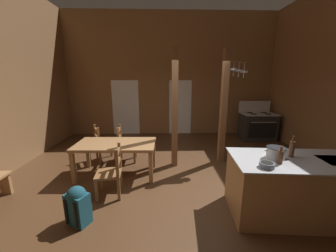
{
  "coord_description": "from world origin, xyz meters",
  "views": [
    {
      "loc": [
        -0.32,
        -3.64,
        2.1
      ],
      "look_at": [
        -0.19,
        0.65,
        1.06
      ],
      "focal_mm": 20.95,
      "sensor_mm": 36.0,
      "label": 1
    }
  ],
  "objects_px": {
    "kitchen_island": "(302,188)",
    "stove_range": "(257,126)",
    "backpack": "(78,204)",
    "stockpot_on_counter": "(276,153)",
    "ladderback_chair_at_table_end": "(125,144)",
    "dining_table": "(116,147)",
    "ladderback_chair_by_post": "(103,144)",
    "bottle_tall_on_counter": "(292,149)",
    "ladderback_chair_near_window": "(112,172)",
    "bottle_short_on_counter": "(280,157)",
    "mixing_bowl_on_counter": "(267,165)"
  },
  "relations": [
    {
      "from": "dining_table",
      "to": "stockpot_on_counter",
      "type": "relative_size",
      "value": 5.08
    },
    {
      "from": "stove_range",
      "to": "mixing_bowl_on_counter",
      "type": "xyz_separation_m",
      "value": [
        -1.95,
        -4.23,
        0.49
      ]
    },
    {
      "from": "bottle_tall_on_counter",
      "to": "dining_table",
      "type": "bearing_deg",
      "value": 155.92
    },
    {
      "from": "kitchen_island",
      "to": "bottle_tall_on_counter",
      "type": "xyz_separation_m",
      "value": [
        -0.18,
        0.11,
        0.6
      ]
    },
    {
      "from": "backpack",
      "to": "ladderback_chair_near_window",
      "type": "bearing_deg",
      "value": 66.15
    },
    {
      "from": "stockpot_on_counter",
      "to": "stove_range",
      "type": "bearing_deg",
      "value": 67.07
    },
    {
      "from": "dining_table",
      "to": "ladderback_chair_at_table_end",
      "type": "xyz_separation_m",
      "value": [
        0.05,
        0.76,
        -0.2
      ]
    },
    {
      "from": "kitchen_island",
      "to": "ladderback_chair_near_window",
      "type": "relative_size",
      "value": 2.35
    },
    {
      "from": "ladderback_chair_by_post",
      "to": "ladderback_chair_at_table_end",
      "type": "relative_size",
      "value": 1.0
    },
    {
      "from": "stove_range",
      "to": "ladderback_chair_near_window",
      "type": "bearing_deg",
      "value": -142.01
    },
    {
      "from": "ladderback_chair_at_table_end",
      "to": "stockpot_on_counter",
      "type": "relative_size",
      "value": 2.8
    },
    {
      "from": "bottle_short_on_counter",
      "to": "ladderback_chair_near_window",
      "type": "bearing_deg",
      "value": 163.6
    },
    {
      "from": "kitchen_island",
      "to": "stockpot_on_counter",
      "type": "height_order",
      "value": "stockpot_on_counter"
    },
    {
      "from": "ladderback_chair_near_window",
      "to": "ladderback_chair_at_table_end",
      "type": "xyz_separation_m",
      "value": [
        -0.04,
        1.57,
        0.0
      ]
    },
    {
      "from": "bottle_tall_on_counter",
      "to": "bottle_short_on_counter",
      "type": "height_order",
      "value": "bottle_tall_on_counter"
    },
    {
      "from": "kitchen_island",
      "to": "stove_range",
      "type": "height_order",
      "value": "stove_range"
    },
    {
      "from": "stove_range",
      "to": "dining_table",
      "type": "xyz_separation_m",
      "value": [
        -4.37,
        -2.54,
        0.17
      ]
    },
    {
      "from": "kitchen_island",
      "to": "backpack",
      "type": "bearing_deg",
      "value": -178.52
    },
    {
      "from": "stove_range",
      "to": "bottle_tall_on_counter",
      "type": "distance_m",
      "value": 4.16
    },
    {
      "from": "mixing_bowl_on_counter",
      "to": "bottle_tall_on_counter",
      "type": "relative_size",
      "value": 0.59
    },
    {
      "from": "kitchen_island",
      "to": "ladderback_chair_at_table_end",
      "type": "relative_size",
      "value": 2.35
    },
    {
      "from": "stove_range",
      "to": "bottle_short_on_counter",
      "type": "bearing_deg",
      "value": -112.53
    },
    {
      "from": "dining_table",
      "to": "ladderback_chair_by_post",
      "type": "distance_m",
      "value": 0.98
    },
    {
      "from": "stockpot_on_counter",
      "to": "bottle_tall_on_counter",
      "type": "relative_size",
      "value": 1.02
    },
    {
      "from": "stockpot_on_counter",
      "to": "bottle_short_on_counter",
      "type": "xyz_separation_m",
      "value": [
        -0.04,
        -0.18,
        0.01
      ]
    },
    {
      "from": "dining_table",
      "to": "backpack",
      "type": "distance_m",
      "value": 1.59
    },
    {
      "from": "dining_table",
      "to": "backpack",
      "type": "xyz_separation_m",
      "value": [
        -0.23,
        -1.53,
        -0.34
      ]
    },
    {
      "from": "stove_range",
      "to": "stockpot_on_counter",
      "type": "bearing_deg",
      "value": -112.93
    },
    {
      "from": "ladderback_chair_by_post",
      "to": "stockpot_on_counter",
      "type": "relative_size",
      "value": 2.8
    },
    {
      "from": "stove_range",
      "to": "backpack",
      "type": "bearing_deg",
      "value": -138.51
    },
    {
      "from": "stove_range",
      "to": "ladderback_chair_by_post",
      "type": "xyz_separation_m",
      "value": [
        -4.9,
        -1.74,
        -0.03
      ]
    },
    {
      "from": "stockpot_on_counter",
      "to": "ladderback_chair_at_table_end",
      "type": "bearing_deg",
      "value": 141.17
    },
    {
      "from": "dining_table",
      "to": "ladderback_chair_by_post",
      "type": "xyz_separation_m",
      "value": [
        -0.52,
        0.8,
        -0.2
      ]
    },
    {
      "from": "dining_table",
      "to": "stockpot_on_counter",
      "type": "xyz_separation_m",
      "value": [
        2.71,
        -1.38,
        0.37
      ]
    },
    {
      "from": "mixing_bowl_on_counter",
      "to": "ladderback_chair_near_window",
      "type": "bearing_deg",
      "value": 159.29
    },
    {
      "from": "backpack",
      "to": "bottle_short_on_counter",
      "type": "height_order",
      "value": "bottle_short_on_counter"
    },
    {
      "from": "ladderback_chair_near_window",
      "to": "bottle_short_on_counter",
      "type": "distance_m",
      "value": 2.75
    },
    {
      "from": "dining_table",
      "to": "bottle_tall_on_counter",
      "type": "relative_size",
      "value": 5.19
    },
    {
      "from": "ladderback_chair_at_table_end",
      "to": "mixing_bowl_on_counter",
      "type": "xyz_separation_m",
      "value": [
        2.37,
        -2.45,
        0.52
      ]
    },
    {
      "from": "kitchen_island",
      "to": "dining_table",
      "type": "distance_m",
      "value": 3.48
    },
    {
      "from": "dining_table",
      "to": "bottle_tall_on_counter",
      "type": "height_order",
      "value": "bottle_tall_on_counter"
    },
    {
      "from": "backpack",
      "to": "dining_table",
      "type": "bearing_deg",
      "value": 81.45
    },
    {
      "from": "ladderback_chair_near_window",
      "to": "stockpot_on_counter",
      "type": "bearing_deg",
      "value": -12.35
    },
    {
      "from": "kitchen_island",
      "to": "backpack",
      "type": "distance_m",
      "value": 3.4
    },
    {
      "from": "kitchen_island",
      "to": "stove_range",
      "type": "relative_size",
      "value": 1.69
    },
    {
      "from": "backpack",
      "to": "stockpot_on_counter",
      "type": "relative_size",
      "value": 1.76
    },
    {
      "from": "kitchen_island",
      "to": "bottle_short_on_counter",
      "type": "bearing_deg",
      "value": -166.27
    },
    {
      "from": "ladderback_chair_near_window",
      "to": "bottle_short_on_counter",
      "type": "xyz_separation_m",
      "value": [
        2.58,
        -0.76,
        0.58
      ]
    },
    {
      "from": "stove_range",
      "to": "bottle_tall_on_counter",
      "type": "height_order",
      "value": "stove_range"
    },
    {
      "from": "ladderback_chair_by_post",
      "to": "backpack",
      "type": "height_order",
      "value": "ladderback_chair_by_post"
    }
  ]
}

